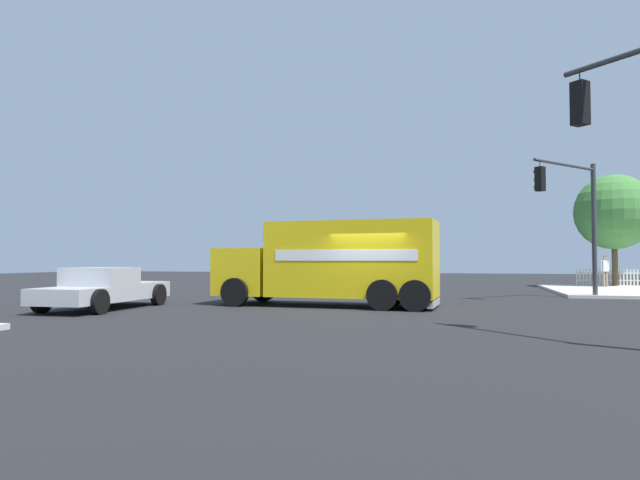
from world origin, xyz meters
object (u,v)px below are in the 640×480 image
pickup_silver (104,287)px  pedestrian_near_corner (605,269)px  traffic_light_primary (575,206)px  shade_tree_near (614,212)px  delivery_truck (334,263)px

pickup_silver → pedestrian_near_corner: (-19.12, -17.62, 0.39)m
traffic_light_primary → shade_tree_near: shade_tree_near is taller
pickup_silver → pedestrian_near_corner: pedestrian_near_corner is taller
traffic_light_primary → pedestrian_near_corner: traffic_light_primary is taller
traffic_light_primary → pickup_silver: (16.06, 8.71, -3.11)m
traffic_light_primary → shade_tree_near: bearing=-110.7°
delivery_truck → pickup_silver: delivery_truck is taller
pedestrian_near_corner → traffic_light_primary: bearing=71.1°
delivery_truck → shade_tree_near: shade_tree_near is taller
shade_tree_near → pedestrian_near_corner: bearing=59.0°
traffic_light_primary → pedestrian_near_corner: size_ratio=3.28×
pickup_silver → delivery_truck: bearing=-156.6°
delivery_truck → pedestrian_near_corner: (-11.97, -14.52, -0.42)m
traffic_light_primary → pedestrian_near_corner: (-3.05, -8.91, -2.73)m
pickup_silver → shade_tree_near: bearing=-136.4°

